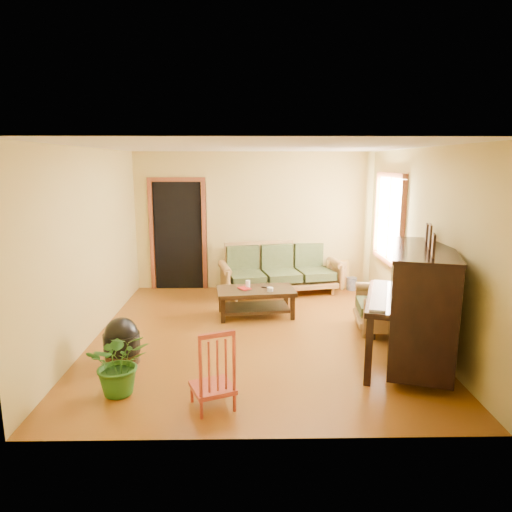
{
  "coord_description": "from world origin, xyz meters",
  "views": [
    {
      "loc": [
        -0.11,
        -6.13,
        2.4
      ],
      "look_at": [
        -0.0,
        0.2,
        1.1
      ],
      "focal_mm": 32.0,
      "sensor_mm": 36.0,
      "label": 1
    }
  ],
  "objects_px": {
    "footstool": "(122,346)",
    "piano": "(419,308)",
    "coffee_table": "(256,302)",
    "potted_plant": "(120,362)",
    "armchair": "(384,301)",
    "ceramic_crock": "(352,284)",
    "red_chair": "(212,368)",
    "sofa": "(281,269)"
  },
  "relations": [
    {
      "from": "footstool",
      "to": "piano",
      "type": "bearing_deg",
      "value": -2.16
    },
    {
      "from": "coffee_table",
      "to": "potted_plant",
      "type": "distance_m",
      "value": 2.88
    },
    {
      "from": "coffee_table",
      "to": "piano",
      "type": "xyz_separation_m",
      "value": [
        1.9,
        -1.83,
        0.5
      ]
    },
    {
      "from": "coffee_table",
      "to": "potted_plant",
      "type": "xyz_separation_m",
      "value": [
        -1.47,
        -2.47,
        0.13
      ]
    },
    {
      "from": "potted_plant",
      "to": "piano",
      "type": "bearing_deg",
      "value": 10.75
    },
    {
      "from": "armchair",
      "to": "footstool",
      "type": "height_order",
      "value": "armchair"
    },
    {
      "from": "coffee_table",
      "to": "piano",
      "type": "height_order",
      "value": "piano"
    },
    {
      "from": "ceramic_crock",
      "to": "piano",
      "type": "bearing_deg",
      "value": -89.28
    },
    {
      "from": "coffee_table",
      "to": "red_chair",
      "type": "xyz_separation_m",
      "value": [
        -0.48,
        -2.76,
        0.2
      ]
    },
    {
      "from": "coffee_table",
      "to": "footstool",
      "type": "height_order",
      "value": "coffee_table"
    },
    {
      "from": "armchair",
      "to": "piano",
      "type": "bearing_deg",
      "value": -80.25
    },
    {
      "from": "sofa",
      "to": "armchair",
      "type": "bearing_deg",
      "value": -67.26
    },
    {
      "from": "red_chair",
      "to": "potted_plant",
      "type": "bearing_deg",
      "value": 141.27
    },
    {
      "from": "coffee_table",
      "to": "armchair",
      "type": "height_order",
      "value": "armchair"
    },
    {
      "from": "sofa",
      "to": "armchair",
      "type": "distance_m",
      "value": 2.37
    },
    {
      "from": "armchair",
      "to": "piano",
      "type": "relative_size",
      "value": 0.56
    },
    {
      "from": "ceramic_crock",
      "to": "red_chair",
      "type": "bearing_deg",
      "value": -118.89
    },
    {
      "from": "ceramic_crock",
      "to": "coffee_table",
      "type": "bearing_deg",
      "value": -141.65
    },
    {
      "from": "red_chair",
      "to": "potted_plant",
      "type": "height_order",
      "value": "red_chair"
    },
    {
      "from": "sofa",
      "to": "red_chair",
      "type": "distance_m",
      "value": 4.14
    },
    {
      "from": "armchair",
      "to": "coffee_table",
      "type": "bearing_deg",
      "value": 165.24
    },
    {
      "from": "sofa",
      "to": "armchair",
      "type": "xyz_separation_m",
      "value": [
        1.34,
        -1.95,
        -0.01
      ]
    },
    {
      "from": "potted_plant",
      "to": "red_chair",
      "type": "bearing_deg",
      "value": -16.45
    },
    {
      "from": "armchair",
      "to": "ceramic_crock",
      "type": "height_order",
      "value": "armchair"
    },
    {
      "from": "coffee_table",
      "to": "sofa",
      "type": "bearing_deg",
      "value": 68.82
    },
    {
      "from": "piano",
      "to": "potted_plant",
      "type": "bearing_deg",
      "value": -151.8
    },
    {
      "from": "coffee_table",
      "to": "armchair",
      "type": "bearing_deg",
      "value": -20.67
    },
    {
      "from": "coffee_table",
      "to": "ceramic_crock",
      "type": "height_order",
      "value": "coffee_table"
    },
    {
      "from": "red_chair",
      "to": "footstool",
      "type": "bearing_deg",
      "value": 115.74
    },
    {
      "from": "red_chair",
      "to": "potted_plant",
      "type": "xyz_separation_m",
      "value": [
        -0.99,
        0.29,
        -0.07
      ]
    },
    {
      "from": "piano",
      "to": "ceramic_crock",
      "type": "height_order",
      "value": "piano"
    },
    {
      "from": "armchair",
      "to": "piano",
      "type": "distance_m",
      "value": 1.17
    },
    {
      "from": "sofa",
      "to": "footstool",
      "type": "relative_size",
      "value": 4.97
    },
    {
      "from": "ceramic_crock",
      "to": "sofa",
      "type": "bearing_deg",
      "value": -171.18
    },
    {
      "from": "piano",
      "to": "potted_plant",
      "type": "relative_size",
      "value": 2.32
    },
    {
      "from": "sofa",
      "to": "red_chair",
      "type": "bearing_deg",
      "value": -115.21
    },
    {
      "from": "sofa",
      "to": "coffee_table",
      "type": "bearing_deg",
      "value": -122.92
    },
    {
      "from": "coffee_table",
      "to": "armchair",
      "type": "distance_m",
      "value": 1.97
    },
    {
      "from": "coffee_table",
      "to": "footstool",
      "type": "bearing_deg",
      "value": -134.38
    },
    {
      "from": "armchair",
      "to": "potted_plant",
      "type": "bearing_deg",
      "value": -145.67
    },
    {
      "from": "sofa",
      "to": "ceramic_crock",
      "type": "bearing_deg",
      "value": -2.92
    },
    {
      "from": "potted_plant",
      "to": "ceramic_crock",
      "type": "bearing_deg",
      "value": 49.85
    }
  ]
}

